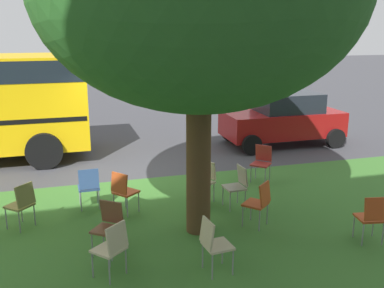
% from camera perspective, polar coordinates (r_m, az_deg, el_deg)
% --- Properties ---
extents(ground, '(80.00, 80.00, 0.00)m').
position_cam_1_polar(ground, '(11.21, -7.97, -4.26)').
color(ground, '#424247').
extents(grass_verge, '(48.00, 6.00, 0.01)m').
position_cam_1_polar(grass_verge, '(8.28, -4.65, -11.26)').
color(grass_verge, '#3D752D').
rests_on(grass_verge, ground).
extents(chair_0, '(0.58, 0.58, 0.88)m').
position_cam_1_polar(chair_0, '(7.50, -10.64, -10.01)').
color(chair_0, brown).
rests_on(chair_0, ground).
extents(chair_1, '(0.48, 0.49, 0.88)m').
position_cam_1_polar(chair_1, '(8.27, 22.10, -8.49)').
color(chair_1, '#C64C1E').
rests_on(chair_1, ground).
extents(chair_2, '(0.59, 0.59, 0.88)m').
position_cam_1_polar(chair_2, '(8.79, -21.01, -7.00)').
color(chair_2, olive).
rests_on(chair_2, ground).
extents(chair_3, '(0.45, 0.45, 0.88)m').
position_cam_1_polar(chair_3, '(9.20, 5.86, -5.06)').
color(chair_3, '#ADA393').
rests_on(chair_3, ground).
extents(chair_4, '(0.57, 0.57, 0.88)m').
position_cam_1_polar(chair_4, '(9.47, 1.64, -4.41)').
color(chair_4, beige).
rests_on(chair_4, ground).
extents(chair_5, '(0.59, 0.58, 0.88)m').
position_cam_1_polar(chair_5, '(8.94, -8.81, -5.78)').
color(chair_5, '#C64C1E').
rests_on(chair_5, ground).
extents(chair_6, '(0.43, 0.43, 0.88)m').
position_cam_1_polar(chair_6, '(9.31, -13.11, -5.15)').
color(chair_6, '#335184').
rests_on(chair_6, ground).
extents(chair_7, '(0.59, 0.59, 0.88)m').
position_cam_1_polar(chair_7, '(8.38, 8.62, -7.21)').
color(chair_7, '#C64C1E').
rests_on(chair_7, ground).
extents(chair_8, '(0.59, 0.59, 0.88)m').
position_cam_1_polar(chair_8, '(6.80, -10.23, -12.74)').
color(chair_8, beige).
rests_on(chair_8, ground).
extents(chair_9, '(0.59, 0.59, 0.88)m').
position_cam_1_polar(chair_9, '(10.83, 8.96, -2.10)').
color(chair_9, '#B7332D').
rests_on(chair_9, ground).
extents(chair_10, '(0.46, 0.46, 0.88)m').
position_cam_1_polar(chair_10, '(6.82, 2.77, -12.41)').
color(chair_10, beige).
rests_on(chair_10, ground).
extents(parked_car, '(3.70, 1.92, 1.65)m').
position_cam_1_polar(parked_car, '(14.30, 11.64, 3.24)').
color(parked_car, maroon).
rests_on(parked_car, ground).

